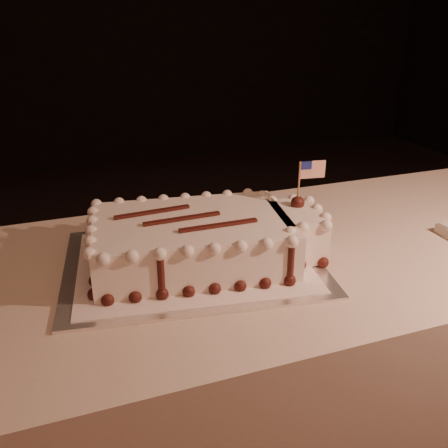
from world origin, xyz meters
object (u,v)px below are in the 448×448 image
object	(u,v)px
cake_board	(193,263)
sheet_cake	(205,239)
banquet_table	(284,365)
side_plate	(280,207)

from	to	relation	value
cake_board	sheet_cake	bearing A→B (deg)	0.17
banquet_table	cake_board	bearing A→B (deg)	179.13
banquet_table	cake_board	size ratio (longest dim) A/B	3.99
banquet_table	side_plate	world-z (taller)	side_plate
banquet_table	sheet_cake	xyz separation A→B (m)	(-0.23, -0.00, 0.44)
banquet_table	side_plate	xyz separation A→B (m)	(0.09, 0.25, 0.38)
banquet_table	sheet_cake	world-z (taller)	sheet_cake
banquet_table	side_plate	bearing A→B (deg)	70.34
banquet_table	sheet_cake	size ratio (longest dim) A/B	4.07
banquet_table	side_plate	distance (m)	0.46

